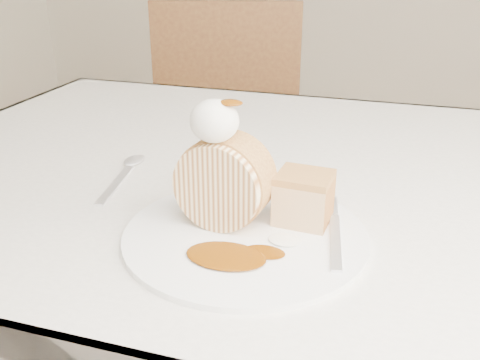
% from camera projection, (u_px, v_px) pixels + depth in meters
% --- Properties ---
extents(table, '(1.40, 0.90, 0.75)m').
position_uv_depth(table, '(309.00, 223.00, 0.87)').
color(table, white).
rests_on(table, ground).
extents(chair_far, '(0.53, 0.53, 0.93)m').
position_uv_depth(chair_far, '(230.00, 123.00, 1.77)').
color(chair_far, brown).
rests_on(chair_far, ground).
extents(plate, '(0.31, 0.31, 0.01)m').
position_uv_depth(plate, '(245.00, 235.00, 0.65)').
color(plate, white).
rests_on(plate, table).
extents(roulade_slice, '(0.11, 0.07, 0.11)m').
position_uv_depth(roulade_slice, '(224.00, 182.00, 0.65)').
color(roulade_slice, '#FFE6B1').
rests_on(roulade_slice, plate).
extents(cake_chunk, '(0.07, 0.06, 0.05)m').
position_uv_depth(cake_chunk, '(304.00, 201.00, 0.66)').
color(cake_chunk, tan).
rests_on(cake_chunk, plate).
extents(whipped_cream, '(0.06, 0.06, 0.05)m').
position_uv_depth(whipped_cream, '(214.00, 121.00, 0.61)').
color(whipped_cream, white).
rests_on(whipped_cream, roulade_slice).
extents(caramel_drizzle, '(0.03, 0.02, 0.01)m').
position_uv_depth(caramel_drizzle, '(230.00, 97.00, 0.59)').
color(caramel_drizzle, '#653104').
rests_on(caramel_drizzle, whipped_cream).
extents(caramel_pool, '(0.10, 0.07, 0.00)m').
position_uv_depth(caramel_pool, '(226.00, 256.00, 0.59)').
color(caramel_pool, '#653104').
rests_on(caramel_pool, plate).
extents(fork, '(0.05, 0.18, 0.00)m').
position_uv_depth(fork, '(335.00, 242.00, 0.62)').
color(fork, silver).
rests_on(fork, plate).
extents(spoon, '(0.06, 0.17, 0.00)m').
position_uv_depth(spoon, '(116.00, 184.00, 0.78)').
color(spoon, silver).
rests_on(spoon, table).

